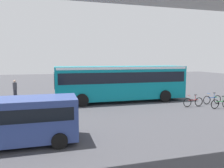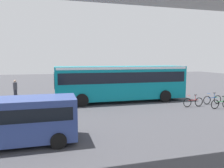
% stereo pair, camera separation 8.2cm
% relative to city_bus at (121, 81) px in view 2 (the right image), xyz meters
% --- Properties ---
extents(ground, '(80.00, 80.00, 0.00)m').
position_rel_city_bus_xyz_m(ground, '(1.03, -0.17, -1.88)').
color(ground, '#424247').
extents(city_bus, '(11.54, 2.85, 3.15)m').
position_rel_city_bus_xyz_m(city_bus, '(0.00, 0.00, 0.00)').
color(city_bus, '#0C8493').
rests_on(city_bus, ground).
extents(parked_van, '(4.80, 2.17, 2.05)m').
position_rel_city_bus_xyz_m(parked_van, '(7.22, 8.16, -0.70)').
color(parked_van, '#33478C').
rests_on(parked_van, ground).
extents(bicycle_green, '(1.77, 0.44, 0.96)m').
position_rel_city_bus_xyz_m(bicycle_green, '(-6.54, 4.68, -1.51)').
color(bicycle_green, black).
rests_on(bicycle_green, ground).
extents(bicycle_blue, '(1.77, 0.44, 0.96)m').
position_rel_city_bus_xyz_m(bicycle_blue, '(-7.10, 3.10, -1.51)').
color(bicycle_blue, black).
rests_on(bicycle_blue, ground).
extents(bicycle_red, '(1.77, 0.44, 0.96)m').
position_rel_city_bus_xyz_m(bicycle_red, '(-4.88, 3.59, -1.51)').
color(bicycle_red, black).
rests_on(bicycle_red, ground).
extents(pedestrian, '(0.38, 0.38, 1.79)m').
position_rel_city_bus_xyz_m(pedestrian, '(9.46, -4.18, -1.00)').
color(pedestrian, '#2D2D38').
rests_on(pedestrian, ground).
extents(traffic_sign, '(0.08, 0.60, 2.80)m').
position_rel_city_bus_xyz_m(traffic_sign, '(-5.44, -3.13, 0.01)').
color(traffic_sign, slate).
rests_on(traffic_sign, ground).
extents(lane_dash_leftmost, '(2.00, 0.20, 0.01)m').
position_rel_city_bus_xyz_m(lane_dash_leftmost, '(-2.97, -2.63, -1.88)').
color(lane_dash_leftmost, silver).
rests_on(lane_dash_leftmost, ground).
extents(lane_dash_left, '(2.00, 0.20, 0.01)m').
position_rel_city_bus_xyz_m(lane_dash_left, '(1.03, -2.63, -1.88)').
color(lane_dash_left, silver).
rests_on(lane_dash_left, ground).
extents(lane_dash_centre, '(2.00, 0.20, 0.01)m').
position_rel_city_bus_xyz_m(lane_dash_centre, '(5.03, -2.63, -1.88)').
color(lane_dash_centre, silver).
rests_on(lane_dash_centre, ground).
extents(pedestrian_overpass, '(26.79, 2.60, 7.40)m').
position_rel_city_bus_xyz_m(pedestrian_overpass, '(1.03, 11.45, 3.64)').
color(pedestrian_overpass, '#B2ADA5').
rests_on(pedestrian_overpass, ground).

